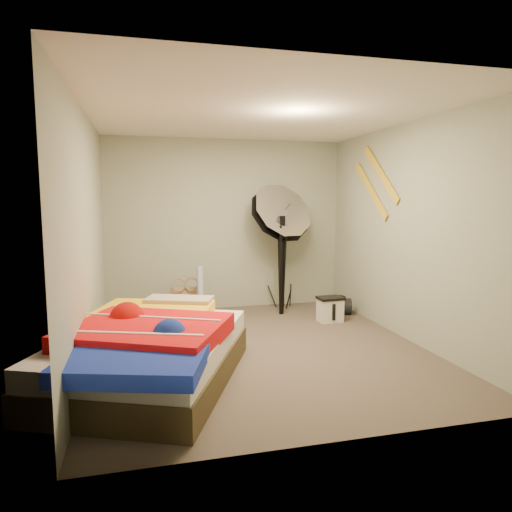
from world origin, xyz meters
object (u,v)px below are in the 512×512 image
object	(u,v)px
tote_bag	(185,301)
wrapping_roll	(200,292)
bed	(150,350)
camera_case	(330,310)
duffel_bag	(338,306)
camera_tripod	(282,258)
photo_umbrella	(279,215)

from	to	relation	value
tote_bag	wrapping_roll	world-z (taller)	wrapping_roll
wrapping_roll	bed	distance (m)	2.23
wrapping_roll	camera_case	bearing A→B (deg)	-20.11
duffel_bag	wrapping_roll	bearing A→B (deg)	-171.29
wrapping_roll	camera_tripod	bearing A→B (deg)	-3.19
camera_case	bed	bearing A→B (deg)	-149.96
wrapping_roll	photo_umbrella	xyz separation A→B (m)	(1.18, 0.18, 1.04)
tote_bag	camera_case	world-z (taller)	tote_bag
wrapping_roll	duffel_bag	xyz separation A→B (m)	(1.92, -0.27, -0.25)
bed	camera_tripod	world-z (taller)	camera_tripod
camera_tripod	bed	bearing A→B (deg)	-132.36
photo_umbrella	bed	bearing A→B (deg)	-129.64
wrapping_roll	duffel_bag	distance (m)	1.95
bed	camera_tripod	xyz separation A→B (m)	(1.86, 2.04, 0.51)
tote_bag	camera_case	size ratio (longest dim) A/B	1.28
tote_bag	duffel_bag	bearing A→B (deg)	-12.67
wrapping_roll	camera_tripod	size ratio (longest dim) A/B	0.52
wrapping_roll	photo_umbrella	bearing A→B (deg)	8.84
duffel_bag	bed	xyz separation A→B (m)	(-2.64, -1.83, 0.18)
wrapping_roll	photo_umbrella	size ratio (longest dim) A/B	0.37
tote_bag	bed	world-z (taller)	bed
tote_bag	camera_case	distance (m)	2.03
wrapping_roll	tote_bag	bearing A→B (deg)	130.20
wrapping_roll	camera_tripod	distance (m)	1.23
tote_bag	camera_case	xyz separation A→B (m)	(1.85, -0.83, -0.04)
tote_bag	wrapping_roll	xyz separation A→B (m)	(0.19, -0.23, 0.16)
camera_case	wrapping_roll	bearing A→B (deg)	157.66
tote_bag	camera_case	bearing A→B (deg)	-23.60
duffel_bag	tote_bag	bearing A→B (deg)	-176.49
wrapping_roll	duffel_bag	size ratio (longest dim) A/B	1.91
bed	photo_umbrella	distance (m)	3.17
wrapping_roll	camera_tripod	xyz separation A→B (m)	(1.15, -0.06, 0.44)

